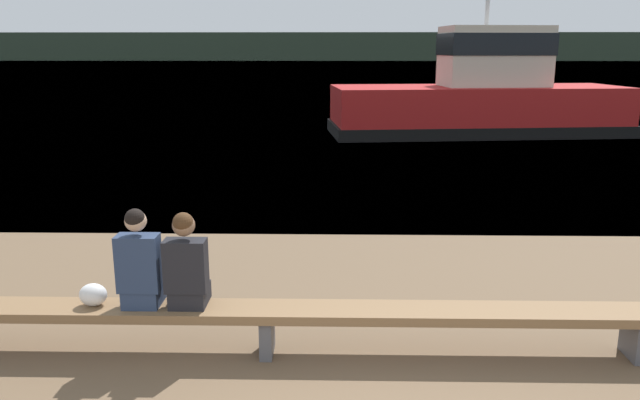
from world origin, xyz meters
name	(u,v)px	position (x,y,z in m)	size (l,w,h in m)	color
water_surface	(334,63)	(0.00, 126.63, 0.00)	(240.00, 240.00, 0.00)	#426B8E
far_shoreline	(334,47)	(0.00, 158.45, 3.37)	(600.00, 12.00, 6.74)	#2D3D2D
bench_main	(267,315)	(-0.80, 2.56, 0.41)	(7.76, 0.44, 0.49)	brown
person_left	(140,265)	(-2.01, 2.57, 0.91)	(0.40, 0.41, 1.00)	navy
person_right	(186,266)	(-1.56, 2.57, 0.91)	(0.40, 0.42, 0.96)	black
shopping_bag	(93,295)	(-2.50, 2.58, 0.60)	(0.27, 0.21, 0.22)	white
tugboat_red	(481,101)	(5.00, 19.04, 1.16)	(10.54, 4.56, 5.75)	#A81919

